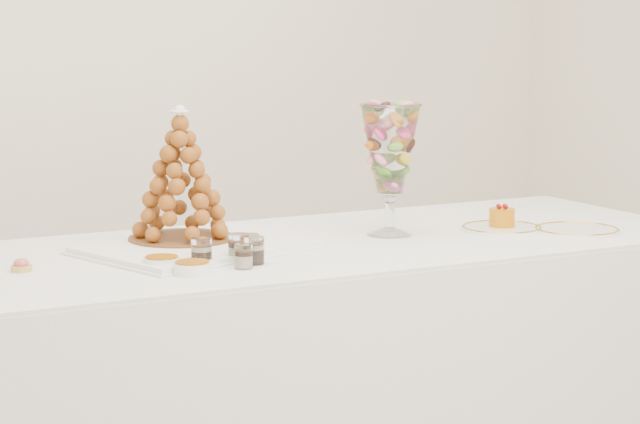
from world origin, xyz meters
TOP-DOWN VIEW (x-y plane):
  - buffet_table at (0.14, 0.39)m, footprint 2.29×1.03m
  - lace_tray at (-0.24, 0.45)m, footprint 0.64×0.54m
  - macaron_vase at (0.35, 0.39)m, footprint 0.17×0.17m
  - cake_plate at (0.68, 0.28)m, footprint 0.24×0.24m
  - spare_plate at (0.85, 0.14)m, footprint 0.25×0.25m
  - pink_tart at (-0.74, 0.42)m, footprint 0.05×0.05m
  - verrine_a at (-0.32, 0.25)m, footprint 0.07×0.07m
  - verrine_b at (-0.22, 0.25)m, footprint 0.07×0.07m
  - verrine_c at (-0.16, 0.28)m, footprint 0.06×0.06m
  - verrine_d at (-0.25, 0.17)m, footprint 0.05×0.05m
  - verrine_e at (-0.20, 0.21)m, footprint 0.06×0.06m
  - ramekin_back at (-0.42, 0.27)m, footprint 0.09×0.09m
  - ramekin_front at (-0.39, 0.17)m, footprint 0.09×0.09m
  - croquembouche at (-0.24, 0.54)m, footprint 0.30×0.30m
  - mousse_cake at (0.68, 0.28)m, footprint 0.08×0.08m

SIDE VIEW (x-z plane):
  - buffet_table at x=0.14m, z-range 0.00..0.85m
  - spare_plate at x=0.85m, z-range 0.85..0.86m
  - cake_plate at x=0.68m, z-range 0.85..0.86m
  - lace_tray at x=-0.24m, z-range 0.85..0.87m
  - pink_tart at x=-0.74m, z-range 0.85..0.88m
  - ramekin_back at x=-0.42m, z-range 0.85..0.88m
  - ramekin_front at x=-0.39m, z-range 0.85..0.88m
  - verrine_d at x=-0.25m, z-range 0.85..0.91m
  - verrine_c at x=-0.16m, z-range 0.85..0.91m
  - verrine_e at x=-0.20m, z-range 0.85..0.92m
  - verrine_a at x=-0.32m, z-range 0.85..0.92m
  - verrine_b at x=-0.22m, z-range 0.85..0.92m
  - mousse_cake at x=0.68m, z-range 0.86..0.92m
  - croquembouche at x=-0.24m, z-range 0.86..1.23m
  - macaron_vase at x=0.35m, z-range 0.91..1.29m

